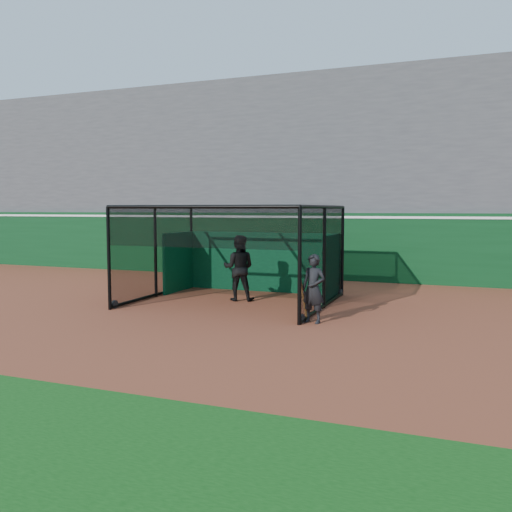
% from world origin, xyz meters
% --- Properties ---
extents(ground, '(120.00, 120.00, 0.00)m').
position_xyz_m(ground, '(0.00, 0.00, 0.00)').
color(ground, brown).
rests_on(ground, ground).
extents(outfield_wall, '(50.00, 0.50, 2.50)m').
position_xyz_m(outfield_wall, '(0.00, 8.50, 1.29)').
color(outfield_wall, '#0A3917').
rests_on(outfield_wall, ground).
extents(grandstand, '(50.00, 7.85, 8.95)m').
position_xyz_m(grandstand, '(0.00, 12.27, 4.48)').
color(grandstand, '#4C4C4F').
rests_on(grandstand, ground).
extents(batting_cage, '(5.29, 4.67, 2.71)m').
position_xyz_m(batting_cage, '(-0.11, 2.67, 1.35)').
color(batting_cage, black).
rests_on(batting_cage, ground).
extents(batter, '(1.07, 0.92, 1.90)m').
position_xyz_m(batter, '(-0.10, 2.92, 0.95)').
color(batter, black).
rests_on(batter, ground).
extents(on_deck_player, '(0.66, 0.52, 1.61)m').
position_xyz_m(on_deck_player, '(2.73, 0.71, 0.80)').
color(on_deck_player, black).
rests_on(on_deck_player, ground).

